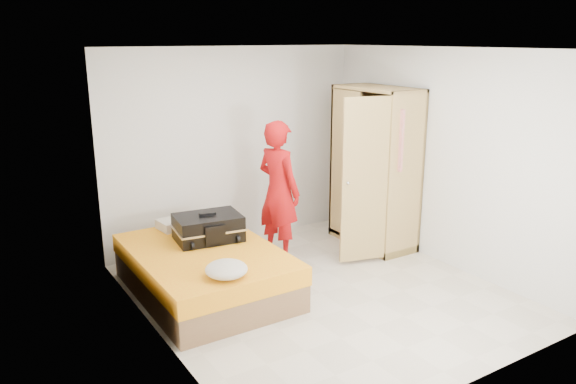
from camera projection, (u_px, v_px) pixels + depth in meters
room at (322, 178)px, 5.80m from camera, size 4.00×4.02×2.60m
bed at (205, 271)px, 6.10m from camera, size 1.42×2.02×0.50m
wardrobe at (374, 172)px, 7.33m from camera, size 1.16×1.20×2.10m
person at (279, 191)px, 6.90m from camera, size 0.56×0.72×1.76m
suitcase at (208, 228)px, 6.30m from camera, size 0.80×0.63×0.32m
round_cushion at (226, 269)px, 5.33m from camera, size 0.41×0.41×0.15m
pillow at (183, 222)px, 6.77m from camera, size 0.63×0.38×0.11m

